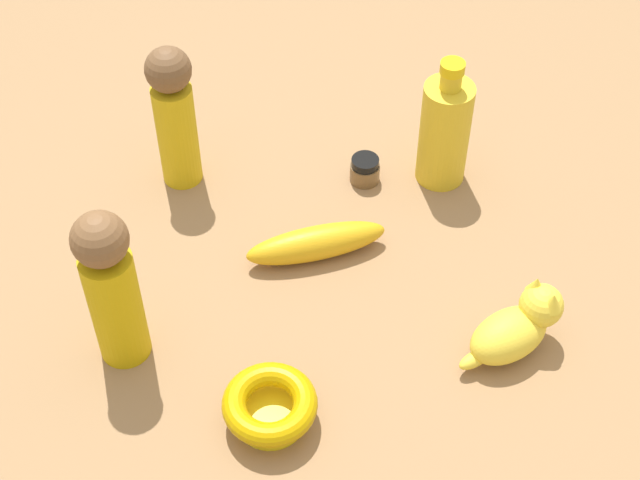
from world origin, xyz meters
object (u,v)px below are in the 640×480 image
at_px(person_figure_adult, 174,114).
at_px(banana, 316,243).
at_px(cat_figurine, 518,326).
at_px(nail_polish_jar, 365,170).
at_px(person_figure_child, 111,287).
at_px(bottle_tall, 445,131).
at_px(bowl, 270,406).

bearing_deg(person_figure_adult, banana, -34.82).
bearing_deg(cat_figurine, nail_polish_jar, 123.82).
height_order(cat_figurine, nail_polish_jar, cat_figurine).
height_order(person_figure_child, bottle_tall, person_figure_child).
height_order(bowl, person_figure_adult, person_figure_adult).
bearing_deg(nail_polish_jar, person_figure_child, -131.91).
distance_m(cat_figurine, bowl, 0.32).
relative_size(bottle_tall, banana, 1.06).
distance_m(nail_polish_jar, person_figure_child, 0.45).
height_order(nail_polish_jar, banana, banana).
bearing_deg(bowl, bottle_tall, 64.15).
relative_size(bowl, bottle_tall, 0.55).
height_order(bowl, bottle_tall, bottle_tall).
bearing_deg(bowl, nail_polish_jar, 76.58).
height_order(person_figure_child, bowl, person_figure_child).
bearing_deg(bottle_tall, bowl, -115.85).
xyz_separation_m(cat_figurine, person_figure_adult, (-0.47, 0.28, 0.08)).
relative_size(person_figure_child, banana, 1.22).
height_order(cat_figurine, bottle_tall, bottle_tall).
height_order(cat_figurine, bowl, cat_figurine).
bearing_deg(banana, person_figure_adult, -53.54).
relative_size(nail_polish_jar, person_figure_adult, 0.19).
distance_m(bowl, bottle_tall, 0.49).
bearing_deg(person_figure_adult, bottle_tall, 3.74).
bearing_deg(banana, person_figure_child, 18.19).
bearing_deg(cat_figurine, person_figure_child, -176.19).
relative_size(cat_figurine, bottle_tall, 0.64).
distance_m(cat_figurine, bottle_tall, 0.32).
xyz_separation_m(bottle_tall, banana, (-0.17, -0.17, -0.06)).
distance_m(person_figure_child, person_figure_adult, 0.32).
relative_size(bottle_tall, person_figure_adult, 0.90).
bearing_deg(banana, bowl, 63.18).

